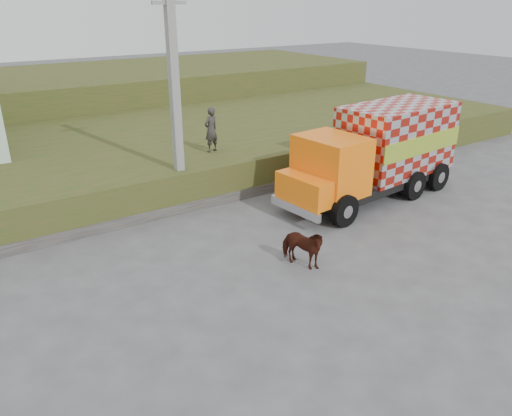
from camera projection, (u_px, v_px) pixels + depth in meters
ground at (274, 246)px, 15.94m from camera, size 120.00×120.00×0.00m
embankment at (149, 151)px, 23.32m from camera, size 40.00×12.00×1.50m
embankment_far at (76, 97)px, 32.24m from camera, size 40.00×12.00×3.00m
retaining_strip at (161, 212)px, 18.06m from camera, size 16.00×0.50×0.40m
utility_pole at (175, 99)px, 17.38m from camera, size 1.20×0.30×8.00m
cargo_truck at (378, 152)px, 19.43m from camera, size 8.10×3.36×3.53m
cow at (302, 247)px, 14.51m from camera, size 1.17×1.63×1.26m
pedestrian at (211, 130)px, 20.23m from camera, size 0.76×0.60×1.83m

